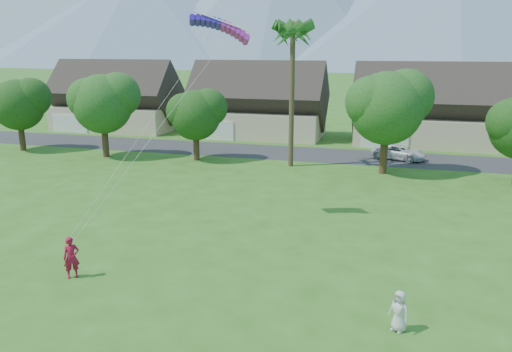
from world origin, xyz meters
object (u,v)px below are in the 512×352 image
(kite_flyer, at_px, (71,258))
(parafoil_kite, at_px, (221,25))
(parked_car, at_px, (399,152))
(watcher, at_px, (399,311))

(kite_flyer, bearing_deg, parafoil_kite, 25.84)
(kite_flyer, relative_size, parked_car, 0.40)
(parafoil_kite, bearing_deg, parked_car, 46.03)
(kite_flyer, height_order, parked_car, kite_flyer)
(kite_flyer, bearing_deg, parked_car, 22.93)
(kite_flyer, distance_m, parafoil_kite, 14.77)
(watcher, xyz_separation_m, parked_car, (-0.09, 30.64, -0.12))
(watcher, height_order, parked_car, watcher)
(watcher, relative_size, parked_car, 0.33)
(kite_flyer, distance_m, watcher, 14.40)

